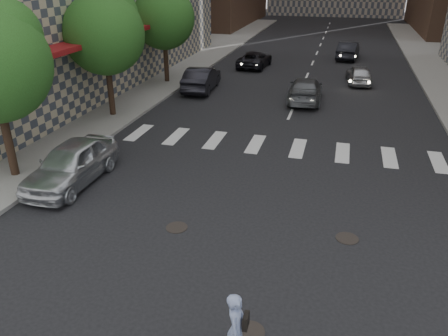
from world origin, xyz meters
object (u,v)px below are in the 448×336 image
object	(u,v)px
traffic_car_b	(305,90)
traffic_car_e	(348,50)
traffic_car_c	(255,59)
skateboarder	(237,329)
tree_b	(106,30)
tree_c	(165,15)
silver_sedan	(71,164)
traffic_car_d	(359,74)
traffic_car_a	(202,79)

from	to	relation	value
traffic_car_b	traffic_car_e	world-z (taller)	traffic_car_e
traffic_car_c	skateboarder	bearing A→B (deg)	104.29
tree_b	tree_c	world-z (taller)	same
traffic_car_c	traffic_car_e	distance (m)	9.33
tree_c	silver_sedan	world-z (taller)	tree_c
traffic_car_b	traffic_car_e	size ratio (longest dim) A/B	1.06
traffic_car_d	traffic_car_e	xyz separation A→B (m)	(-0.89, 9.24, 0.11)
traffic_car_b	traffic_car_d	size ratio (longest dim) A/B	1.27
traffic_car_a	skateboarder	bearing A→B (deg)	105.66
traffic_car_a	traffic_car_c	world-z (taller)	traffic_car_a
traffic_car_a	traffic_car_b	world-z (taller)	traffic_car_a
tree_c	traffic_car_e	world-z (taller)	tree_c
traffic_car_d	traffic_car_c	bearing A→B (deg)	-29.69
tree_c	skateboarder	size ratio (longest dim) A/B	3.64
silver_sedan	traffic_car_d	bearing A→B (deg)	60.78
silver_sedan	traffic_car_b	xyz separation A→B (m)	(7.50, 13.75, -0.09)
traffic_car_a	traffic_car_c	xyz separation A→B (m)	(1.94, 8.26, -0.14)
traffic_car_d	skateboarder	bearing A→B (deg)	77.70
traffic_car_b	traffic_car_c	world-z (taller)	traffic_car_b
skateboarder	traffic_car_b	xyz separation A→B (m)	(-0.60, 20.36, -0.23)
skateboarder	traffic_car_a	xyz separation A→B (m)	(-7.58, 21.15, -0.16)
traffic_car_b	traffic_car_e	xyz separation A→B (m)	(2.38, 14.73, 0.05)
silver_sedan	traffic_car_c	world-z (taller)	silver_sedan
traffic_car_c	traffic_car_e	size ratio (longest dim) A/B	1.00
skateboarder	traffic_car_d	world-z (taller)	skateboarder
tree_c	traffic_car_b	xyz separation A→B (m)	(9.95, -2.19, -3.93)
tree_b	traffic_car_b	bearing A→B (deg)	30.26
silver_sedan	traffic_car_a	world-z (taller)	silver_sedan
tree_b	silver_sedan	world-z (taller)	tree_b
tree_c	traffic_car_d	world-z (taller)	tree_c
traffic_car_a	traffic_car_b	distance (m)	7.03
tree_c	traffic_car_c	world-z (taller)	tree_c
silver_sedan	traffic_car_d	xyz separation A→B (m)	(10.76, 19.23, -0.14)
tree_b	silver_sedan	distance (m)	9.16
traffic_car_a	traffic_car_b	size ratio (longest dim) A/B	0.97
silver_sedan	traffic_car_e	distance (m)	30.14
tree_c	tree_b	bearing A→B (deg)	-90.00
traffic_car_a	traffic_car_d	world-z (taller)	traffic_car_a
skateboarder	traffic_car_e	size ratio (longest dim) A/B	0.39
traffic_car_c	traffic_car_a	bearing A→B (deg)	80.21
tree_b	traffic_car_a	bearing A→B (deg)	65.75
silver_sedan	traffic_car_a	distance (m)	14.55
tree_c	traffic_car_c	bearing A→B (deg)	54.38
skateboarder	traffic_car_a	bearing A→B (deg)	108.61
traffic_car_a	traffic_car_c	bearing A→B (deg)	-107.28
skateboarder	traffic_car_d	size ratio (longest dim) A/B	0.47
traffic_car_e	traffic_car_d	bearing A→B (deg)	101.34
traffic_car_d	traffic_car_e	size ratio (longest dim) A/B	0.83
tree_b	silver_sedan	xyz separation A→B (m)	(2.45, -7.94, -3.84)
traffic_car_b	tree_c	bearing A→B (deg)	-14.61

